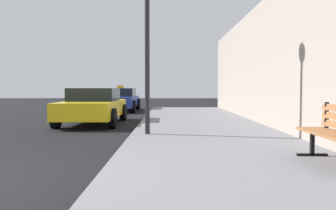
% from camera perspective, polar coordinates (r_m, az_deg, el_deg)
% --- Properties ---
extents(sidewalk, '(4.00, 32.00, 0.15)m').
position_cam_1_polar(sidewalk, '(4.73, 13.65, -11.91)').
color(sidewalk, slate).
rests_on(sidewalk, ground_plane).
extents(street_lamp, '(0.36, 0.36, 4.53)m').
position_cam_1_polar(street_lamp, '(8.70, -3.38, 15.80)').
color(street_lamp, black).
rests_on(street_lamp, sidewalk).
extents(car_yellow, '(2.01, 4.25, 1.27)m').
position_cam_1_polar(car_yellow, '(12.59, -12.07, -0.12)').
color(car_yellow, yellow).
rests_on(car_yellow, ground_plane).
extents(car_blue, '(1.99, 4.48, 1.43)m').
position_cam_1_polar(car_blue, '(19.53, -7.81, 0.92)').
color(car_blue, '#233899').
rests_on(car_blue, ground_plane).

